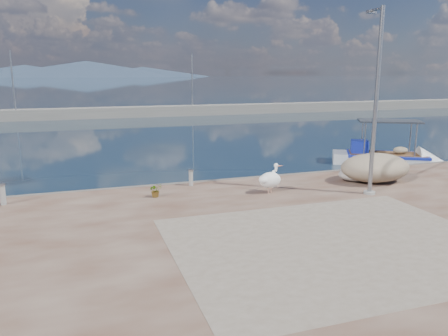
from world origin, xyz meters
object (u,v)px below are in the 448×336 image
lamp_post (375,109)px  bollard_near (191,177)px  pelican (270,179)px  boat_right (385,160)px

lamp_post → bollard_near: (-6.31, 3.42, -2.92)m
lamp_post → bollard_near: 7.75m
pelican → lamp_post: size_ratio=0.17×
lamp_post → bollard_near: size_ratio=10.03×
boat_right → bollard_near: boat_right is taller
pelican → lamp_post: bearing=-40.2°
pelican → bollard_near: pelican is taller
boat_right → lamp_post: (-6.03, -6.63, 3.57)m
boat_right → pelican: boat_right is taller
pelican → bollard_near: (-2.68, 2.09, -0.17)m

